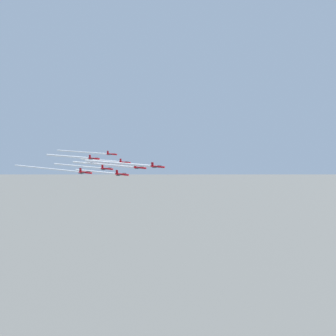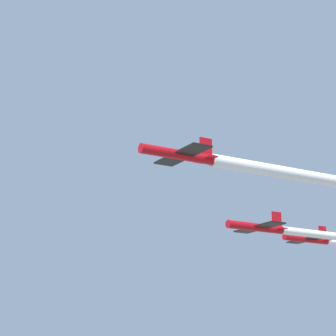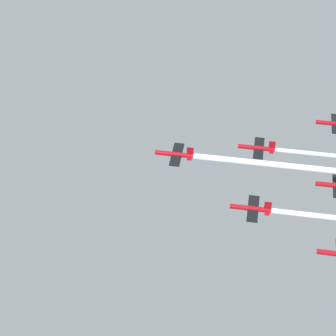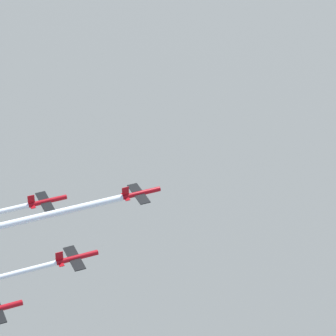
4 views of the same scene
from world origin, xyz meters
The scene contains 4 objects.
jet_0 centered at (15.90, 59.35, 168.84)m, with size 8.02×8.38×2.80m.
jet_1 centered at (8.56, 40.68, 165.18)m, with size 8.02×8.38×2.80m.
jet_2 centered at (28.65, 43.86, 164.79)m, with size 8.02×8.38×2.80m.
smoke_trail_0 centered at (20.15, 32.56, 168.80)m, with size 8.63×46.24×1.36m.
Camera 4 is at (149.38, 31.38, 258.88)m, focal length 85.00 mm.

